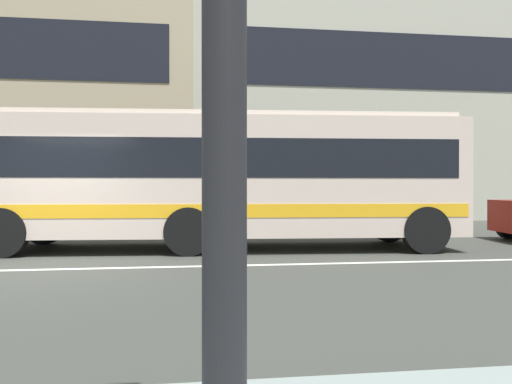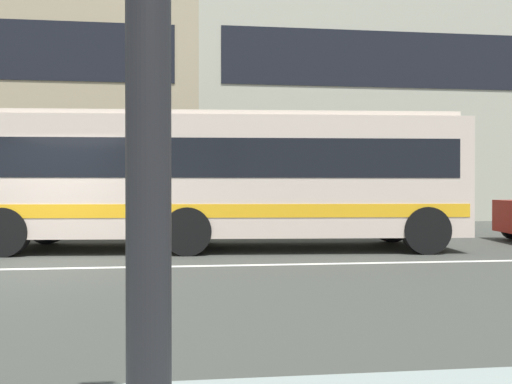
{
  "view_description": "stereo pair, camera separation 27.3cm",
  "coord_description": "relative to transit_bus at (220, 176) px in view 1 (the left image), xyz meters",
  "views": [
    {
      "loc": [
        2.71,
        -8.7,
        1.39
      ],
      "look_at": [
        4.18,
        2.21,
        1.3
      ],
      "focal_mm": 34.27,
      "sensor_mm": 36.0,
      "label": 1
    },
    {
      "loc": [
        2.98,
        -8.74,
        1.39
      ],
      "look_at": [
        4.18,
        2.21,
        1.3
      ],
      "focal_mm": 34.27,
      "sensor_mm": 36.0,
      "label": 2
    }
  ],
  "objects": [
    {
      "name": "ground_plane",
      "position": [
        -3.39,
        -2.51,
        -1.67
      ],
      "size": [
        160.0,
        160.0,
        0.0
      ],
      "primitive_type": "plane",
      "color": "#3C3F39"
    },
    {
      "name": "transit_bus",
      "position": [
        0.0,
        0.0,
        0.0
      ],
      "size": [
        10.84,
        3.2,
        3.03
      ],
      "color": "beige",
      "rests_on": "ground_plane"
    },
    {
      "name": "lane_centre_line",
      "position": [
        -3.39,
        -2.51,
        -1.67
      ],
      "size": [
        60.0,
        0.16,
        0.01
      ],
      "primitive_type": "cube",
      "color": "silver",
      "rests_on": "ground_plane"
    },
    {
      "name": "apartment_block_right",
      "position": [
        10.49,
        12.56,
        4.1
      ],
      "size": [
        22.11,
        8.82,
        11.53
      ],
      "color": "#B4B39E",
      "rests_on": "ground_plane"
    }
  ]
}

